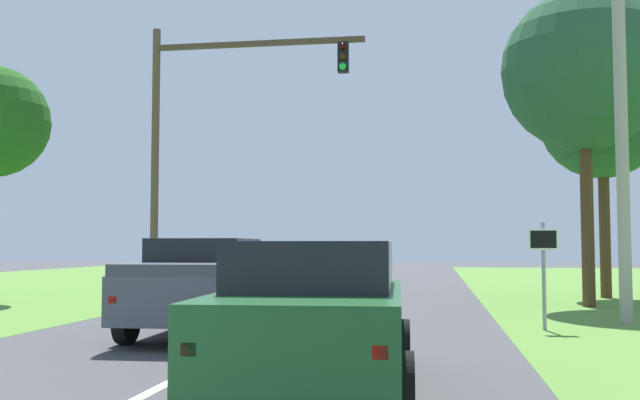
{
  "coord_description": "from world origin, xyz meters",
  "views": [
    {
      "loc": [
        3.36,
        -3.66,
        1.74
      ],
      "look_at": [
        0.27,
        15.83,
        2.98
      ],
      "focal_mm": 40.66,
      "sensor_mm": 36.0,
      "label": 1
    }
  ],
  "objects_px": {
    "red_suv_near": "(316,311)",
    "crossing_suv_far": "(226,268)",
    "keep_moving_sign": "(544,261)",
    "extra_tree_2": "(584,71)",
    "traffic_light": "(204,123)",
    "oak_tree_right": "(602,118)",
    "pickup_truck_lead": "(207,285)",
    "utility_pole_right": "(621,106)"
  },
  "relations": [
    {
      "from": "traffic_light",
      "to": "crossing_suv_far",
      "type": "relative_size",
      "value": 2.0
    },
    {
      "from": "keep_moving_sign",
      "to": "oak_tree_right",
      "type": "bearing_deg",
      "value": 71.01
    },
    {
      "from": "traffic_light",
      "to": "keep_moving_sign",
      "type": "height_order",
      "value": "traffic_light"
    },
    {
      "from": "traffic_light",
      "to": "keep_moving_sign",
      "type": "distance_m",
      "value": 11.66
    },
    {
      "from": "traffic_light",
      "to": "oak_tree_right",
      "type": "distance_m",
      "value": 13.3
    },
    {
      "from": "red_suv_near",
      "to": "traffic_light",
      "type": "height_order",
      "value": "traffic_light"
    },
    {
      "from": "pickup_truck_lead",
      "to": "red_suv_near",
      "type": "bearing_deg",
      "value": -59.33
    },
    {
      "from": "pickup_truck_lead",
      "to": "oak_tree_right",
      "type": "relative_size",
      "value": 0.68
    },
    {
      "from": "utility_pole_right",
      "to": "extra_tree_2",
      "type": "xyz_separation_m",
      "value": [
        0.13,
        4.59,
        1.92
      ]
    },
    {
      "from": "pickup_truck_lead",
      "to": "crossing_suv_far",
      "type": "bearing_deg",
      "value": 104.5
    },
    {
      "from": "oak_tree_right",
      "to": "utility_pole_right",
      "type": "height_order",
      "value": "utility_pole_right"
    },
    {
      "from": "crossing_suv_far",
      "to": "extra_tree_2",
      "type": "relative_size",
      "value": 0.47
    },
    {
      "from": "keep_moving_sign",
      "to": "extra_tree_2",
      "type": "height_order",
      "value": "extra_tree_2"
    },
    {
      "from": "oak_tree_right",
      "to": "extra_tree_2",
      "type": "relative_size",
      "value": 0.89
    },
    {
      "from": "traffic_light",
      "to": "utility_pole_right",
      "type": "distance_m",
      "value": 12.02
    },
    {
      "from": "crossing_suv_far",
      "to": "utility_pole_right",
      "type": "bearing_deg",
      "value": -34.14
    },
    {
      "from": "pickup_truck_lead",
      "to": "extra_tree_2",
      "type": "height_order",
      "value": "extra_tree_2"
    },
    {
      "from": "extra_tree_2",
      "to": "crossing_suv_far",
      "type": "bearing_deg",
      "value": 164.57
    },
    {
      "from": "oak_tree_right",
      "to": "extra_tree_2",
      "type": "bearing_deg",
      "value": -109.03
    },
    {
      "from": "extra_tree_2",
      "to": "red_suv_near",
      "type": "bearing_deg",
      "value": -113.92
    },
    {
      "from": "traffic_light",
      "to": "extra_tree_2",
      "type": "bearing_deg",
      "value": 1.49
    },
    {
      "from": "traffic_light",
      "to": "red_suv_near",
      "type": "bearing_deg",
      "value": -66.12
    },
    {
      "from": "pickup_truck_lead",
      "to": "keep_moving_sign",
      "type": "distance_m",
      "value": 6.9
    },
    {
      "from": "oak_tree_right",
      "to": "crossing_suv_far",
      "type": "relative_size",
      "value": 1.9
    },
    {
      "from": "red_suv_near",
      "to": "oak_tree_right",
      "type": "relative_size",
      "value": 0.62
    },
    {
      "from": "red_suv_near",
      "to": "pickup_truck_lead",
      "type": "bearing_deg",
      "value": 120.67
    },
    {
      "from": "red_suv_near",
      "to": "traffic_light",
      "type": "bearing_deg",
      "value": 113.88
    },
    {
      "from": "pickup_truck_lead",
      "to": "utility_pole_right",
      "type": "xyz_separation_m",
      "value": [
        8.64,
        3.24,
        3.92
      ]
    },
    {
      "from": "red_suv_near",
      "to": "traffic_light",
      "type": "xyz_separation_m",
      "value": [
        -5.6,
        12.65,
        4.57
      ]
    },
    {
      "from": "crossing_suv_far",
      "to": "extra_tree_2",
      "type": "distance_m",
      "value": 13.41
    },
    {
      "from": "traffic_light",
      "to": "extra_tree_2",
      "type": "distance_m",
      "value": 11.41
    },
    {
      "from": "red_suv_near",
      "to": "crossing_suv_far",
      "type": "distance_m",
      "value": 17.19
    },
    {
      "from": "keep_moving_sign",
      "to": "extra_tree_2",
      "type": "relative_size",
      "value": 0.24
    },
    {
      "from": "utility_pole_right",
      "to": "extra_tree_2",
      "type": "relative_size",
      "value": 1.06
    },
    {
      "from": "pickup_truck_lead",
      "to": "crossing_suv_far",
      "type": "distance_m",
      "value": 11.4
    },
    {
      "from": "utility_pole_right",
      "to": "extra_tree_2",
      "type": "height_order",
      "value": "utility_pole_right"
    },
    {
      "from": "utility_pole_right",
      "to": "traffic_light",
      "type": "bearing_deg",
      "value": 159.05
    },
    {
      "from": "red_suv_near",
      "to": "crossing_suv_far",
      "type": "relative_size",
      "value": 1.18
    },
    {
      "from": "extra_tree_2",
      "to": "keep_moving_sign",
      "type": "bearing_deg",
      "value": -108.96
    },
    {
      "from": "keep_moving_sign",
      "to": "crossing_suv_far",
      "type": "bearing_deg",
      "value": 135.61
    },
    {
      "from": "utility_pole_right",
      "to": "red_suv_near",
      "type": "bearing_deg",
      "value": -123.88
    },
    {
      "from": "keep_moving_sign",
      "to": "extra_tree_2",
      "type": "xyz_separation_m",
      "value": [
        2.1,
        6.11,
        5.37
      ]
    }
  ]
}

